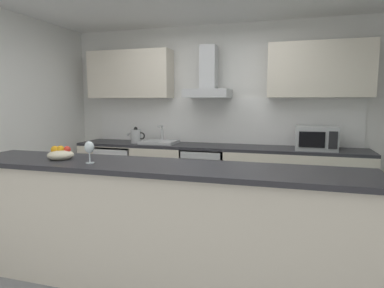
{
  "coord_description": "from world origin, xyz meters",
  "views": [
    {
      "loc": [
        1.04,
        -3.04,
        1.51
      ],
      "look_at": [
        -0.0,
        0.45,
        1.05
      ],
      "focal_mm": 31.7,
      "sensor_mm": 36.0,
      "label": 1
    }
  ],
  "objects": [
    {
      "name": "ground",
      "position": [
        0.0,
        0.0,
        -0.01
      ],
      "size": [
        5.57,
        4.66,
        0.02
      ],
      "primitive_type": "cube",
      "color": "gray"
    },
    {
      "name": "kettle",
      "position": [
        -1.17,
        1.45,
        1.01
      ],
      "size": [
        0.29,
        0.15,
        0.24
      ],
      "color": "#B7BABC",
      "rests_on": "counter_back"
    },
    {
      "name": "upper_cabinets",
      "position": [
        0.0,
        1.66,
        1.91
      ],
      "size": [
        3.97,
        0.32,
        0.7
      ],
      "color": "beige"
    },
    {
      "name": "counter_back",
      "position": [
        0.0,
        1.51,
        0.45
      ],
      "size": [
        4.02,
        0.6,
        0.9
      ],
      "color": "beige",
      "rests_on": "ground"
    },
    {
      "name": "refrigerator",
      "position": [
        -1.45,
        1.48,
        0.43
      ],
      "size": [
        0.58,
        0.6,
        0.85
      ],
      "color": "white",
      "rests_on": "ground"
    },
    {
      "name": "fruit_bowl",
      "position": [
        -0.86,
        -0.62,
        1.06
      ],
      "size": [
        0.22,
        0.22,
        0.13
      ],
      "color": "beige",
      "rests_on": "counter_island"
    },
    {
      "name": "counter_island",
      "position": [
        -0.01,
        -0.61,
        0.51
      ],
      "size": [
        3.35,
        0.64,
        1.02
      ],
      "color": "beige",
      "rests_on": "ground"
    },
    {
      "name": "backsplash_tile",
      "position": [
        0.0,
        1.82,
        1.23
      ],
      "size": [
        3.89,
        0.02,
        0.66
      ],
      "primitive_type": "cube",
      "color": "white"
    },
    {
      "name": "sink",
      "position": [
        -0.82,
        1.49,
        0.93
      ],
      "size": [
        0.5,
        0.4,
        0.26
      ],
      "color": "silver",
      "rests_on": "counter_back"
    },
    {
      "name": "oven",
      "position": [
        -0.12,
        1.48,
        0.46
      ],
      "size": [
        0.6,
        0.62,
        0.8
      ],
      "color": "slate",
      "rests_on": "ground"
    },
    {
      "name": "wine_glass",
      "position": [
        -0.51,
        -0.72,
        1.14
      ],
      "size": [
        0.08,
        0.08,
        0.18
      ],
      "color": "silver",
      "rests_on": "counter_island"
    },
    {
      "name": "range_hood",
      "position": [
        -0.12,
        1.61,
        1.79
      ],
      "size": [
        0.62,
        0.45,
        0.72
      ],
      "color": "#B7BABC"
    },
    {
      "name": "microwave",
      "position": [
        1.32,
        1.46,
        1.05
      ],
      "size": [
        0.5,
        0.38,
        0.3
      ],
      "color": "#B7BABC",
      "rests_on": "counter_back"
    },
    {
      "name": "wall_back",
      "position": [
        0.0,
        1.89,
        1.3
      ],
      "size": [
        5.57,
        0.12,
        2.6
      ],
      "primitive_type": "cube",
      "color": "white",
      "rests_on": "ground"
    }
  ]
}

